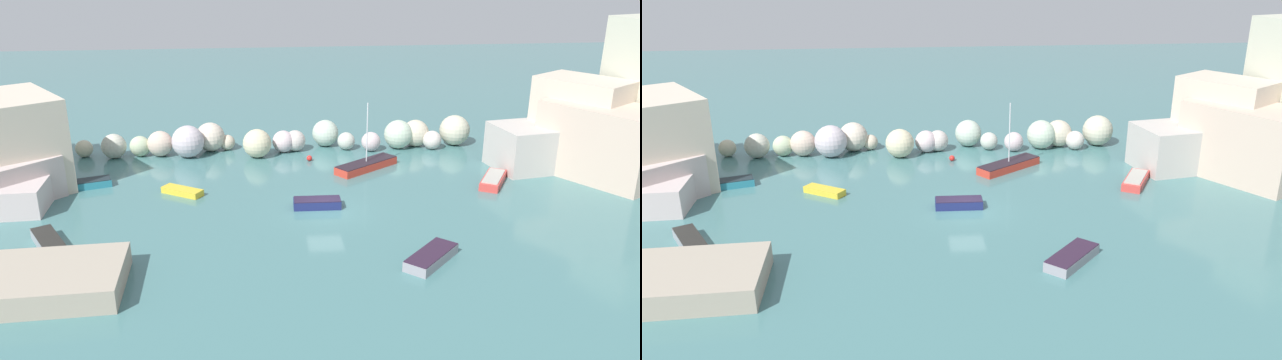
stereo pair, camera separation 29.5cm
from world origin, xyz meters
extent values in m
plane|color=#447576|center=(0.00, 0.00, 0.00)|extent=(160.00, 160.00, 0.00)
cube|color=beige|center=(-22.58, 3.72, 1.56)|extent=(8.20, 8.24, 3.11)
cube|color=beige|center=(-21.51, 3.40, 0.99)|extent=(4.75, 6.28, 1.98)
cube|color=#C1B3A3|center=(26.30, 13.85, 2.57)|extent=(8.17, 8.73, 5.13)
cube|color=beige|center=(22.54, 4.74, 2.88)|extent=(9.25, 10.42, 5.77)
cube|color=beige|center=(19.38, 7.66, 1.80)|extent=(9.60, 6.20, 3.61)
cube|color=beige|center=(21.98, 7.71, 3.67)|extent=(7.59, 8.22, 7.34)
sphere|color=beige|center=(-19.57, 14.36, 0.75)|extent=(1.50, 1.50, 1.50)
sphere|color=beige|center=(-16.89, 13.75, 1.07)|extent=(2.14, 2.14, 2.14)
sphere|color=beige|center=(-14.73, 14.08, 0.90)|extent=(1.80, 1.80, 1.80)
sphere|color=beige|center=(-12.96, 13.94, 1.12)|extent=(2.23, 2.23, 2.23)
sphere|color=beige|center=(-10.50, 13.37, 1.40)|extent=(2.80, 2.80, 2.80)
sphere|color=beige|center=(-8.67, 14.99, 1.29)|extent=(2.58, 2.58, 2.58)
sphere|color=beige|center=(-7.19, 15.15, 0.69)|extent=(1.38, 1.38, 1.38)
sphere|color=beige|center=(-4.52, 12.68, 1.24)|extent=(2.49, 2.49, 2.49)
sphere|color=beige|center=(-2.18, 13.91, 0.98)|extent=(1.96, 1.96, 1.96)
sphere|color=beige|center=(-1.11, 14.17, 0.94)|extent=(1.88, 1.88, 1.88)
sphere|color=beige|center=(1.78, 15.43, 1.21)|extent=(2.42, 2.42, 2.42)
sphere|color=beige|center=(3.52, 14.08, 0.79)|extent=(1.59, 1.59, 1.59)
sphere|color=beige|center=(5.67, 13.43, 0.87)|extent=(1.73, 1.73, 1.73)
sphere|color=beige|center=(8.30, 14.01, 1.30)|extent=(2.60, 2.60, 2.60)
sphere|color=beige|center=(10.03, 14.50, 1.22)|extent=(2.45, 2.45, 2.45)
sphere|color=beige|center=(11.30, 13.41, 0.84)|extent=(1.69, 1.69, 1.69)
sphere|color=beige|center=(13.72, 14.51, 1.39)|extent=(2.78, 2.78, 2.78)
cube|color=#A59886|center=(-15.49, -9.31, 0.66)|extent=(7.43, 5.88, 1.32)
sphere|color=red|center=(-0.10, 11.12, 0.24)|extent=(0.48, 0.48, 0.48)
cube|color=gray|center=(5.20, -8.20, 0.29)|extent=(3.85, 3.95, 0.59)
cube|color=#2C1B2F|center=(5.20, -8.20, 0.62)|extent=(3.77, 3.87, 0.06)
cube|color=teal|center=(-17.19, 6.61, 0.27)|extent=(3.06, 2.09, 0.55)
cube|color=#1B272C|center=(-17.19, 6.61, 0.58)|extent=(3.00, 2.05, 0.06)
cube|color=red|center=(4.38, 8.46, 0.31)|extent=(5.69, 4.75, 0.62)
cube|color=black|center=(4.38, 8.46, 0.65)|extent=(5.57, 4.65, 0.06)
cylinder|color=silver|center=(4.38, 8.46, 3.10)|extent=(0.10, 0.10, 4.97)
cube|color=navy|center=(-0.51, 0.69, 0.30)|extent=(3.34, 1.39, 0.60)
cube|color=#261C34|center=(-0.51, 0.69, 0.63)|extent=(3.28, 1.36, 0.06)
cube|color=gray|center=(-17.25, -3.99, 0.31)|extent=(3.23, 4.42, 0.62)
cube|color=black|center=(-17.25, -3.99, 0.65)|extent=(3.17, 4.33, 0.06)
cube|color=#CF3F39|center=(13.55, 4.01, 0.29)|extent=(3.36, 4.35, 0.57)
cube|color=#ADA89E|center=(13.55, 4.01, 0.61)|extent=(2.86, 3.69, 0.08)
cube|color=gold|center=(-10.17, 4.28, 0.24)|extent=(3.23, 2.59, 0.48)
camera|label=1|loc=(-4.63, -39.50, 16.83)|focal=34.95mm
camera|label=2|loc=(-4.34, -39.53, 16.83)|focal=34.95mm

